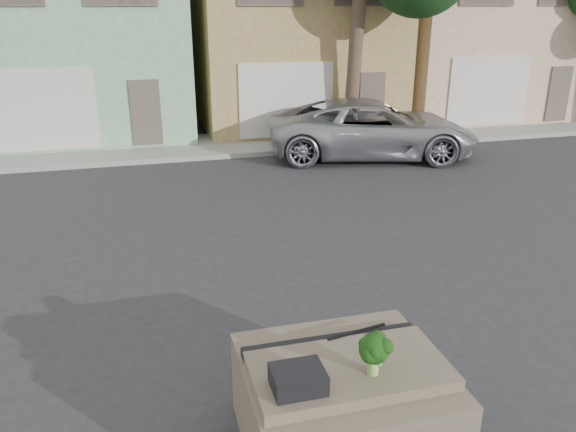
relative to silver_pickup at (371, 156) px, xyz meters
name	(u,v)px	position (x,y,z in m)	size (l,w,h in m)	color
ground_plane	(274,308)	(-5.03, -8.17, 0.00)	(120.00, 120.00, 0.00)	#303033
sidewalk	(198,147)	(-5.03, 2.33, 0.07)	(40.00, 3.00, 0.15)	gray
townhouse_mint	(79,23)	(-8.53, 6.33, 3.77)	(7.20, 8.20, 7.55)	#88B988
townhouse_tan	(286,21)	(-1.03, 6.33, 3.77)	(7.20, 8.20, 7.55)	#A78C52
townhouse_beige	(461,20)	(6.47, 6.33, 3.77)	(7.20, 8.20, 7.55)	#D3B08E
silver_pickup	(371,156)	(0.00, 0.00, 0.00)	(2.87, 6.22, 1.73)	#A1A3A9
tree_near	(356,9)	(-0.03, 1.63, 4.25)	(4.40, 4.00, 8.50)	#143714
car_dashboard	(343,403)	(-5.03, -11.17, 0.56)	(2.00, 1.80, 1.12)	#695D4A
instrument_hump	(298,379)	(-5.61, -11.52, 1.22)	(0.48, 0.38, 0.20)	black
wiper_arm	(357,332)	(-4.75, -10.79, 1.13)	(0.70, 0.03, 0.02)	black
broccoli	(374,354)	(-4.87, -11.48, 1.33)	(0.35, 0.35, 0.43)	black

